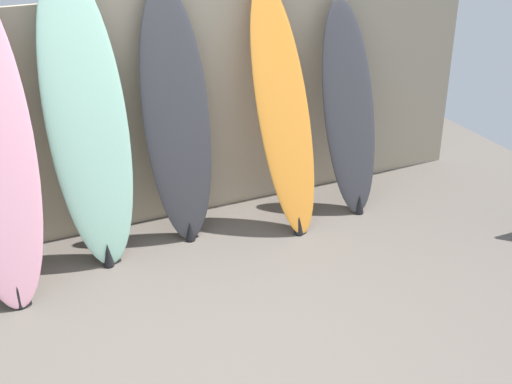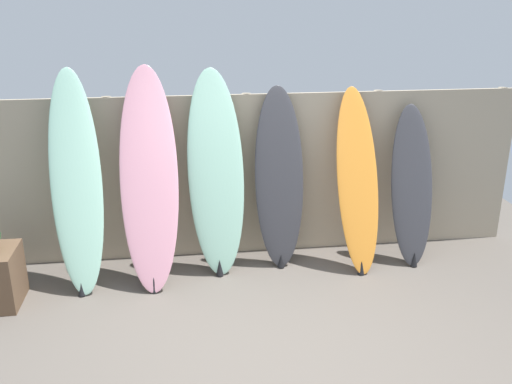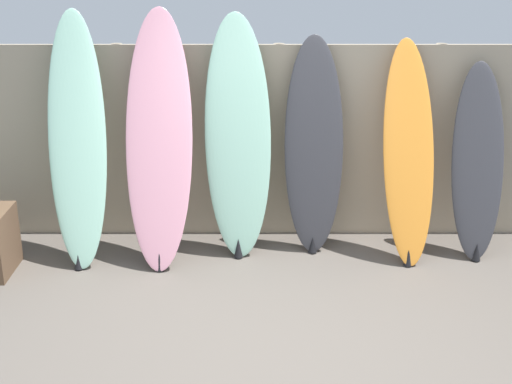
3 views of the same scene
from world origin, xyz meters
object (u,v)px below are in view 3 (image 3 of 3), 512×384
(surfboard_seafoam_0, at_px, (80,140))
(surfboard_orange_4, at_px, (411,154))
(surfboard_pink_1, at_px, (162,141))
(surfboard_charcoal_3, at_px, (316,147))
(surfboard_charcoal_5, at_px, (480,163))
(surfboard_seafoam_2, at_px, (240,138))

(surfboard_seafoam_0, bearing_deg, surfboard_orange_4, 0.82)
(surfboard_pink_1, relative_size, surfboard_charcoal_3, 1.12)
(surfboard_charcoal_3, height_order, surfboard_charcoal_5, surfboard_charcoal_3)
(surfboard_charcoal_3, relative_size, surfboard_charcoal_5, 1.13)
(surfboard_charcoal_3, bearing_deg, surfboard_seafoam_0, -174.79)
(surfboard_seafoam_2, distance_m, surfboard_charcoal_5, 2.11)
(surfboard_pink_1, height_order, surfboard_seafoam_2, surfboard_pink_1)
(surfboard_seafoam_2, height_order, surfboard_charcoal_3, surfboard_seafoam_2)
(surfboard_seafoam_0, height_order, surfboard_charcoal_5, surfboard_seafoam_0)
(surfboard_seafoam_0, relative_size, surfboard_orange_4, 1.14)
(surfboard_seafoam_0, relative_size, surfboard_pink_1, 1.00)
(surfboard_seafoam_2, relative_size, surfboard_orange_4, 1.12)
(surfboard_seafoam_0, xyz_separation_m, surfboard_charcoal_5, (3.47, 0.08, -0.23))
(surfboard_pink_1, height_order, surfboard_orange_4, surfboard_pink_1)
(surfboard_orange_4, bearing_deg, surfboard_charcoal_5, 4.08)
(surfboard_orange_4, relative_size, surfboard_charcoal_5, 1.11)
(surfboard_pink_1, xyz_separation_m, surfboard_seafoam_2, (0.67, 0.15, -0.02))
(surfboard_seafoam_2, height_order, surfboard_charcoal_5, surfboard_seafoam_2)
(surfboard_charcoal_3, bearing_deg, surfboard_seafoam_2, -175.19)
(surfboard_pink_1, distance_m, surfboard_charcoal_5, 2.78)
(surfboard_seafoam_2, relative_size, surfboard_charcoal_5, 1.25)
(surfboard_seafoam_2, xyz_separation_m, surfboard_orange_4, (1.48, -0.09, -0.12))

